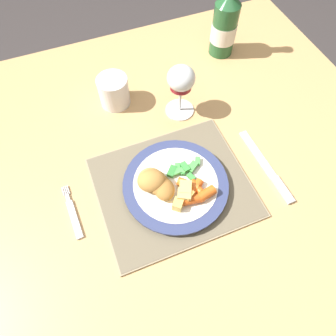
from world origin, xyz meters
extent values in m
plane|color=#383333|center=(0.00, 0.00, 0.00)|extent=(6.00, 6.00, 0.00)
cube|color=tan|center=(0.00, 0.00, 0.72)|extent=(1.30, 1.03, 0.04)
cube|color=tan|center=(0.60, 0.46, 0.35)|extent=(0.06, 0.06, 0.70)
cube|color=gray|center=(0.05, -0.07, 0.74)|extent=(0.34, 0.29, 0.01)
cube|color=#6B604A|center=(0.05, -0.07, 0.75)|extent=(0.33, 0.28, 0.00)
cylinder|color=white|center=(0.06, -0.07, 0.75)|extent=(0.19, 0.19, 0.01)
cylinder|color=navy|center=(0.06, -0.07, 0.76)|extent=(0.23, 0.23, 0.01)
cylinder|color=white|center=(0.06, -0.07, 0.77)|extent=(0.19, 0.19, 0.00)
ellipsoid|color=#A87033|center=(0.03, -0.08, 0.78)|extent=(0.05, 0.06, 0.03)
ellipsoid|color=tan|center=(0.01, -0.05, 0.78)|extent=(0.06, 0.05, 0.04)
ellipsoid|color=#B77F3D|center=(0.01, -0.06, 0.79)|extent=(0.07, 0.07, 0.04)
ellipsoid|color=#A87033|center=(0.02, -0.07, 0.78)|extent=(0.06, 0.07, 0.03)
cube|color=green|center=(0.10, -0.07, 0.77)|extent=(0.02, 0.02, 0.01)
cube|color=#338438|center=(0.06, -0.04, 0.77)|extent=(0.03, 0.03, 0.01)
cube|color=#4CA84C|center=(0.13, -0.04, 0.77)|extent=(0.02, 0.02, 0.01)
cube|color=#4CA84C|center=(0.09, -0.05, 0.77)|extent=(0.03, 0.02, 0.01)
cube|color=#338438|center=(0.08, -0.05, 0.77)|extent=(0.02, 0.02, 0.01)
cube|color=#4CA84C|center=(0.07, -0.05, 0.77)|extent=(0.03, 0.01, 0.01)
cube|color=green|center=(0.09, -0.05, 0.78)|extent=(0.02, 0.03, 0.01)
cube|color=#4CA84C|center=(0.11, -0.05, 0.77)|extent=(0.03, 0.03, 0.01)
cube|color=#4CA84C|center=(0.08, -0.04, 0.77)|extent=(0.02, 0.02, 0.01)
cylinder|color=orange|center=(0.09, -0.10, 0.77)|extent=(0.02, 0.04, 0.02)
cylinder|color=orange|center=(0.11, -0.12, 0.78)|extent=(0.04, 0.03, 0.02)
cylinder|color=orange|center=(0.08, -0.09, 0.78)|extent=(0.05, 0.05, 0.02)
cylinder|color=orange|center=(0.09, -0.10, 0.77)|extent=(0.05, 0.04, 0.02)
cylinder|color=#CC5119|center=(0.07, -0.12, 0.78)|extent=(0.05, 0.03, 0.02)
cube|color=silver|center=(-0.17, -0.06, 0.74)|extent=(0.02, 0.09, 0.01)
cube|color=silver|center=(-0.17, -0.01, 0.74)|extent=(0.01, 0.02, 0.01)
cube|color=silver|center=(-0.17, 0.01, 0.74)|extent=(0.00, 0.02, 0.00)
cube|color=silver|center=(-0.17, 0.01, 0.74)|extent=(0.00, 0.02, 0.00)
cube|color=silver|center=(-0.18, 0.01, 0.74)|extent=(0.00, 0.02, 0.00)
cube|color=silver|center=(-0.18, 0.01, 0.74)|extent=(0.00, 0.02, 0.00)
cube|color=silver|center=(0.28, -0.06, 0.74)|extent=(0.02, 0.14, 0.00)
cube|color=#B2B2B7|center=(0.28, -0.17, 0.74)|extent=(0.02, 0.07, 0.01)
cylinder|color=silver|center=(0.16, 0.14, 0.74)|extent=(0.07, 0.07, 0.00)
cylinder|color=silver|center=(0.16, 0.14, 0.78)|extent=(0.01, 0.01, 0.08)
ellipsoid|color=silver|center=(0.16, 0.14, 0.85)|extent=(0.07, 0.07, 0.06)
cylinder|color=maroon|center=(0.16, 0.14, 0.84)|extent=(0.05, 0.05, 0.03)
cylinder|color=#23562D|center=(0.36, 0.31, 0.81)|extent=(0.07, 0.07, 0.15)
cylinder|color=white|center=(0.36, 0.31, 0.81)|extent=(0.07, 0.07, 0.05)
cube|color=#E5BC66|center=(0.07, -0.10, 0.78)|extent=(0.04, 0.04, 0.03)
cube|color=gold|center=(0.07, -0.11, 0.78)|extent=(0.03, 0.03, 0.03)
cube|color=#DBB256|center=(0.04, -0.12, 0.78)|extent=(0.03, 0.03, 0.02)
cube|color=#E5BC66|center=(0.06, -0.11, 0.78)|extent=(0.04, 0.03, 0.03)
cylinder|color=white|center=(0.01, 0.23, 0.78)|extent=(0.08, 0.08, 0.08)
cylinder|color=gray|center=(0.01, 0.23, 0.82)|extent=(0.06, 0.06, 0.01)
camera|label=1|loc=(-0.07, -0.35, 1.35)|focal=32.00mm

